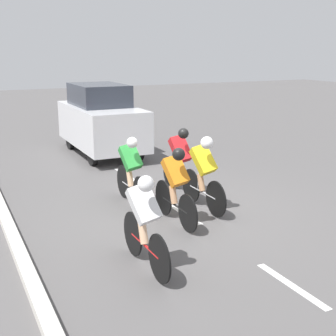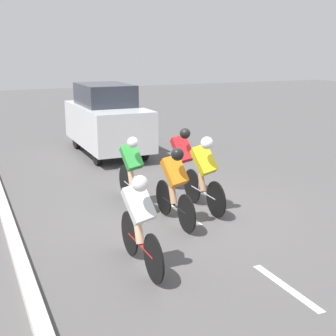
# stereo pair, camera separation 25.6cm
# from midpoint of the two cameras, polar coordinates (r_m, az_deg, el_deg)

# --- Properties ---
(ground_plane) EXTENTS (60.00, 60.00, 0.00)m
(ground_plane) POSITION_cam_midpoint_polar(r_m,az_deg,el_deg) (9.44, 0.26, -5.00)
(ground_plane) COLOR #565454
(lane_stripe_near) EXTENTS (0.12, 1.40, 0.01)m
(lane_stripe_near) POSITION_cam_midpoint_polar(r_m,az_deg,el_deg) (6.75, 13.74, -13.71)
(lane_stripe_near) COLOR white
(lane_stripe_near) RESTS_ON ground
(lane_stripe_mid) EXTENTS (0.12, 1.40, 0.01)m
(lane_stripe_mid) POSITION_cam_midpoint_polar(r_m,az_deg,el_deg) (9.20, 1.03, -5.50)
(lane_stripe_mid) COLOR white
(lane_stripe_mid) RESTS_ON ground
(lane_stripe_far) EXTENTS (0.12, 1.40, 0.01)m
(lane_stripe_far) POSITION_cam_midpoint_polar(r_m,az_deg,el_deg) (12.01, -5.87, -0.79)
(lane_stripe_far) COLOR white
(lane_stripe_far) RESTS_ON ground
(curb) EXTENTS (0.20, 23.40, 0.14)m
(curb) POSITION_cam_midpoint_polar(r_m,az_deg,el_deg) (8.34, -19.21, -8.03)
(curb) COLOR beige
(curb) RESTS_ON ground
(cyclist_green) EXTENTS (0.41, 1.66, 1.47)m
(cyclist_green) POSITION_cam_midpoint_polar(r_m,az_deg,el_deg) (9.48, -5.30, -0.15)
(cyclist_green) COLOR black
(cyclist_green) RESTS_ON ground
(cyclist_yellow) EXTENTS (0.44, 1.70, 1.54)m
(cyclist_yellow) POSITION_cam_midpoint_polar(r_m,az_deg,el_deg) (9.12, 3.55, -0.35)
(cyclist_yellow) COLOR black
(cyclist_yellow) RESTS_ON ground
(cyclist_orange) EXTENTS (0.41, 1.68, 1.49)m
(cyclist_orange) POSITION_cam_midpoint_polar(r_m,az_deg,el_deg) (8.39, 0.04, -1.90)
(cyclist_orange) COLOR black
(cyclist_orange) RESTS_ON ground
(cyclist_white) EXTENTS (0.43, 1.68, 1.50)m
(cyclist_white) POSITION_cam_midpoint_polar(r_m,az_deg,el_deg) (6.67, -3.99, -6.28)
(cyclist_white) COLOR black
(cyclist_white) RESTS_ON ground
(cyclist_red) EXTENTS (0.41, 1.65, 1.52)m
(cyclist_red) POSITION_cam_midpoint_polar(r_m,az_deg,el_deg) (10.16, 0.80, 1.14)
(cyclist_red) COLOR black
(cyclist_red) RESTS_ON ground
(support_car) EXTENTS (1.70, 3.89, 2.10)m
(support_car) POSITION_cam_midpoint_polar(r_m,az_deg,el_deg) (14.23, -8.67, 5.83)
(support_car) COLOR black
(support_car) RESTS_ON ground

